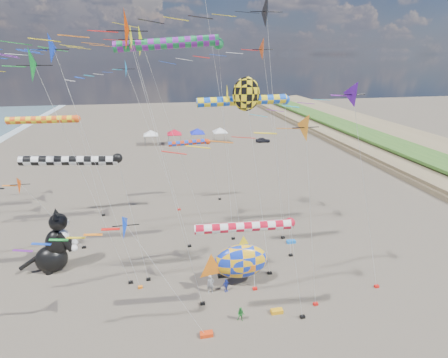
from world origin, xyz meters
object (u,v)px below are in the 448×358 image
cat_inflatable (52,241)px  child_blue (226,285)px  child_green (241,314)px  parked_car (263,140)px  fish_inflatable (240,261)px  person_adult (211,284)px

cat_inflatable → child_blue: (14.51, -6.08, -2.27)m
child_green → cat_inflatable: bearing=171.7°
child_blue → parked_car: bearing=43.6°
fish_inflatable → child_green: bearing=-102.2°
child_blue → parked_car: size_ratio=0.37×
fish_inflatable → parked_car: 51.35m
cat_inflatable → child_green: (14.94, -9.60, -2.28)m
person_adult → child_blue: bearing=-5.4°
parked_car → child_green: bearing=165.6°
fish_inflatable → child_blue: (-1.35, -0.76, -1.65)m
child_green → parked_car: size_ratio=0.36×
fish_inflatable → person_adult: bearing=-165.6°
child_green → child_blue: bearing=121.3°
child_green → child_blue: child_blue is taller
cat_inflatable → parked_car: size_ratio=1.79×
child_blue → parked_car: child_blue is taller
fish_inflatable → child_blue: 2.27m
fish_inflatable → child_blue: size_ratio=5.23×
fish_inflatable → child_green: 4.69m
cat_inflatable → fish_inflatable: cat_inflatable is taller
fish_inflatable → cat_inflatable: bearing=161.5°
parked_car → fish_inflatable: bearing=165.1°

